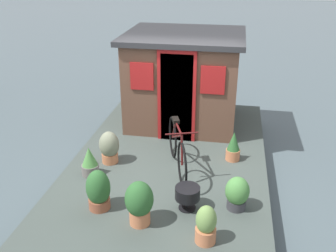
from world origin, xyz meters
The scene contains 12 objects.
ground_plane centered at (0.00, 0.00, 0.00)m, with size 60.00×60.00×0.00m, color #4C5B60.
houseboat_deck centered at (0.00, 0.00, 0.19)m, with size 5.57×3.36×0.37m.
houseboat_cabin centered at (1.67, 0.00, 1.32)m, with size 2.13×2.38×1.88m.
bicycle centered at (-0.39, -0.19, 0.77)m, with size 1.63×0.65×0.88m.
potted_plant_geranium centered at (-1.63, 0.73, 0.66)m, with size 0.34×0.34×0.61m.
potted_plant_sage centered at (-1.86, 0.08, 0.71)m, with size 0.38×0.38×0.64m.
potted_plant_succulent centered at (0.11, -1.10, 0.62)m, with size 0.25×0.25×0.53m.
potted_plant_fern centered at (-2.06, -0.81, 0.63)m, with size 0.27×0.27×0.53m.
potted_plant_lavender centered at (-1.29, -1.19, 0.62)m, with size 0.34×0.34×0.50m.
potted_plant_ivy centered at (-0.81, 1.18, 0.61)m, with size 0.28×0.28×0.50m.
potted_plant_rosemary centered at (-0.36, 1.00, 0.66)m, with size 0.34×0.34×0.57m.
charcoal_grill centered at (-1.43, -0.50, 0.62)m, with size 0.36×0.36×0.35m.
Camera 1 is at (-5.81, -1.01, 3.69)m, focal length 40.29 mm.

